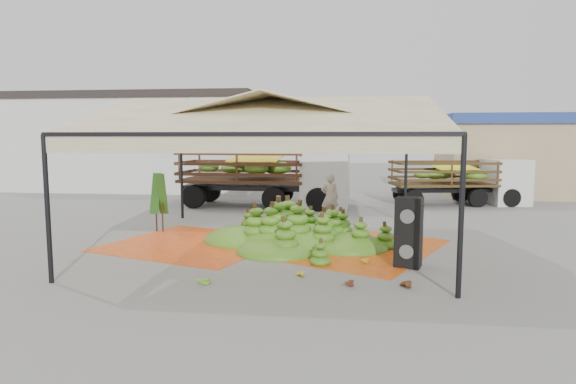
# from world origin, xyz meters

# --- Properties ---
(ground) EXTENTS (90.00, 90.00, 0.00)m
(ground) POSITION_xyz_m (0.00, 0.00, 0.00)
(ground) COLOR slate
(ground) RESTS_ON ground
(canopy_tent) EXTENTS (8.10, 8.10, 4.00)m
(canopy_tent) POSITION_xyz_m (0.00, 0.00, 3.30)
(canopy_tent) COLOR black
(canopy_tent) RESTS_ON ground
(building_white) EXTENTS (14.30, 6.30, 5.40)m
(building_white) POSITION_xyz_m (-10.00, 14.00, 2.71)
(building_white) COLOR silver
(building_white) RESTS_ON ground
(building_tan) EXTENTS (6.30, 5.30, 4.10)m
(building_tan) POSITION_xyz_m (10.00, 13.00, 2.07)
(building_tan) COLOR tan
(building_tan) RESTS_ON ground
(tarp_left) EXTENTS (5.37, 5.24, 0.01)m
(tarp_left) POSITION_xyz_m (-2.24, -0.12, 0.01)
(tarp_left) COLOR orange
(tarp_left) RESTS_ON ground
(tarp_right) EXTENTS (6.06, 6.16, 0.01)m
(tarp_right) POSITION_xyz_m (1.93, 0.02, 0.01)
(tarp_right) COLOR orange
(tarp_right) RESTS_ON ground
(banana_heap) EXTENTS (6.41, 5.76, 1.15)m
(banana_heap) POSITION_xyz_m (0.61, 0.04, 0.58)
(banana_heap) COLOR #316F17
(banana_heap) RESTS_ON ground
(hand_yellow_a) EXTENTS (0.47, 0.42, 0.18)m
(hand_yellow_a) POSITION_xyz_m (2.34, -1.67, 0.09)
(hand_yellow_a) COLOR gold
(hand_yellow_a) RESTS_ON ground
(hand_yellow_b) EXTENTS (0.49, 0.46, 0.18)m
(hand_yellow_b) POSITION_xyz_m (0.93, -3.03, 0.09)
(hand_yellow_b) COLOR gold
(hand_yellow_b) RESTS_ON ground
(hand_red_a) EXTENTS (0.47, 0.41, 0.19)m
(hand_red_a) POSITION_xyz_m (1.94, -3.52, 0.10)
(hand_red_a) COLOR #5E3115
(hand_red_a) RESTS_ON ground
(hand_red_b) EXTENTS (0.53, 0.47, 0.22)m
(hand_red_b) POSITION_xyz_m (3.04, -3.54, 0.11)
(hand_red_b) COLOR #572913
(hand_red_b) RESTS_ON ground
(hand_green) EXTENTS (0.55, 0.54, 0.20)m
(hand_green) POSITION_xyz_m (-0.93, -3.70, 0.10)
(hand_green) COLOR #377919
(hand_green) RESTS_ON ground
(hanging_bunches) EXTENTS (3.24, 0.24, 0.20)m
(hanging_bunches) POSITION_xyz_m (-0.05, -0.43, 2.62)
(hanging_bunches) COLOR #427D1A
(hanging_bunches) RESTS_ON ground
(speaker_stack) EXTENTS (0.70, 0.65, 1.60)m
(speaker_stack) POSITION_xyz_m (3.36, -1.88, 0.80)
(speaker_stack) COLOR black
(speaker_stack) RESTS_ON ground
(banana_leaves) EXTENTS (0.96, 1.36, 3.70)m
(banana_leaves) POSITION_xyz_m (-3.70, 1.35, 0.00)
(banana_leaves) COLOR #22721E
(banana_leaves) RESTS_ON ground
(vendor) EXTENTS (0.64, 0.45, 1.68)m
(vendor) POSITION_xyz_m (1.39, 4.00, 0.84)
(vendor) COLOR gray
(vendor) RESTS_ON ground
(truck_left) EXTENTS (7.25, 2.76, 2.46)m
(truck_left) POSITION_xyz_m (-1.21, 7.45, 1.51)
(truck_left) COLOR #462617
(truck_left) RESTS_ON ground
(truck_right) EXTENTS (6.05, 2.97, 1.99)m
(truck_right) POSITION_xyz_m (7.15, 9.03, 1.23)
(truck_right) COLOR #463217
(truck_right) RESTS_ON ground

